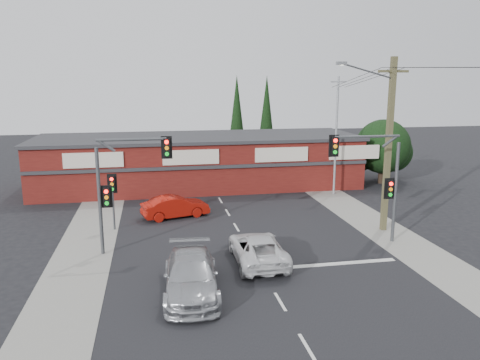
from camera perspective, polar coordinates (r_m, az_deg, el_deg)
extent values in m
plane|color=black|center=(23.72, 1.76, -9.48)|extent=(120.00, 120.00, 0.00)
cube|color=black|center=(28.33, -0.43, -5.83)|extent=(14.00, 70.00, 0.01)
cube|color=gray|center=(28.16, -17.82, -6.53)|extent=(3.00, 70.00, 0.02)
cube|color=gray|center=(30.93, 15.31, -4.72)|extent=(3.00, 70.00, 0.02)
cube|color=silver|center=(23.36, 11.12, -10.02)|extent=(6.50, 0.35, 0.01)
imported|color=silver|center=(22.98, 2.19, -8.34)|extent=(2.39, 5.06, 1.40)
imported|color=#A9ACAF|center=(19.85, -5.98, -11.52)|extent=(2.55, 5.57, 1.58)
imported|color=#A5140A|center=(30.56, -7.89, -3.24)|extent=(4.55, 2.58, 1.42)
cube|color=silver|center=(16.69, 8.14, -19.45)|extent=(0.12, 1.60, 0.01)
cube|color=silver|center=(19.44, 4.93, -14.55)|extent=(0.12, 1.60, 0.01)
cube|color=silver|center=(22.33, 2.62, -10.86)|extent=(0.12, 1.60, 0.01)
cube|color=silver|center=(25.33, 0.89, -8.01)|extent=(0.12, 1.60, 0.01)
cube|color=silver|center=(28.39, -0.45, -5.77)|extent=(0.12, 1.60, 0.01)
cube|color=silver|center=(31.49, -1.53, -3.97)|extent=(0.12, 1.60, 0.01)
cube|color=silver|center=(34.64, -2.40, -2.49)|extent=(0.12, 1.60, 0.01)
cube|color=silver|center=(37.80, -3.13, -1.26)|extent=(0.12, 1.60, 0.01)
cube|color=#531310|center=(39.30, -5.01, 2.18)|extent=(26.00, 8.00, 4.00)
cube|color=#2D2D30|center=(38.99, -5.06, 5.22)|extent=(26.40, 8.40, 0.25)
cube|color=beige|center=(35.19, -17.44, 2.33)|extent=(4.20, 0.12, 1.10)
cube|color=beige|center=(35.05, -6.00, 2.78)|extent=(4.20, 0.12, 1.10)
cube|color=beige|center=(36.29, 5.10, 3.12)|extent=(4.20, 0.12, 1.10)
cube|color=beige|center=(38.35, 13.78, 3.30)|extent=(4.20, 0.12, 1.10)
cube|color=#2D2D30|center=(35.23, -4.34, 1.54)|extent=(26.00, 0.15, 0.25)
cylinder|color=#2D2116|center=(42.05, 16.83, 0.83)|extent=(0.50, 0.50, 1.80)
sphere|color=black|center=(41.69, 17.02, 3.93)|extent=(4.60, 4.60, 4.60)
sphere|color=black|center=(43.36, 18.12, 3.23)|extent=(3.40, 3.40, 3.40)
sphere|color=black|center=(42.48, 14.52, 2.99)|extent=(2.80, 2.80, 2.80)
cylinder|color=#2D2116|center=(46.92, -0.38, 2.60)|extent=(0.24, 0.24, 2.00)
cone|color=black|center=(46.40, -0.39, 8.09)|extent=(1.80, 1.80, 7.50)
cylinder|color=#2D2116|center=(49.58, 3.19, 3.09)|extent=(0.24, 0.24, 2.00)
cone|color=black|center=(49.08, 3.25, 8.29)|extent=(1.80, 1.80, 7.50)
cylinder|color=#47494C|center=(24.42, -16.73, -2.58)|extent=(0.18, 0.18, 5.50)
cylinder|color=#47494C|center=(23.73, -13.09, 4.83)|extent=(3.40, 0.14, 0.14)
cylinder|color=#47494C|center=(23.84, -15.91, 3.99)|extent=(0.82, 0.14, 0.63)
cube|color=black|center=(23.77, -8.93, 3.92)|extent=(0.32, 0.22, 0.95)
cube|color=black|center=(23.84, -8.94, 3.94)|extent=(0.55, 0.04, 1.15)
cylinder|color=#FF0C07|center=(23.61, -8.94, 4.59)|extent=(0.20, 0.06, 0.20)
cylinder|color=orange|center=(23.65, -8.92, 3.87)|extent=(0.20, 0.06, 0.20)
cylinder|color=#0CE526|center=(23.69, -8.90, 3.16)|extent=(0.20, 0.06, 0.20)
cube|color=black|center=(24.33, -15.95, -1.98)|extent=(0.32, 0.22, 0.95)
cube|color=black|center=(24.39, -15.93, -1.94)|extent=(0.55, 0.04, 1.15)
cylinder|color=#FF0C07|center=(24.13, -16.01, -1.37)|extent=(0.20, 0.06, 0.20)
cylinder|color=orange|center=(24.20, -15.97, -2.06)|extent=(0.20, 0.06, 0.20)
cylinder|color=#0CE526|center=(24.27, -15.93, -2.74)|extent=(0.20, 0.06, 0.20)
cylinder|color=#47494C|center=(26.59, 18.40, -1.51)|extent=(0.18, 0.18, 5.50)
cylinder|color=#47494C|center=(25.24, 15.28, 5.13)|extent=(3.60, 0.14, 0.14)
cylinder|color=#47494C|center=(25.85, 17.76, 4.47)|extent=(0.82, 0.14, 0.63)
cube|color=black|center=(24.57, 11.43, 4.08)|extent=(0.32, 0.22, 0.95)
cube|color=black|center=(24.63, 11.37, 4.11)|extent=(0.55, 0.04, 1.15)
cylinder|color=#FF0C07|center=(24.41, 11.57, 4.74)|extent=(0.20, 0.06, 0.20)
cylinder|color=orange|center=(24.45, 11.54, 4.04)|extent=(0.20, 0.06, 0.20)
cylinder|color=#0CE526|center=(24.49, 11.51, 3.35)|extent=(0.20, 0.06, 0.20)
cube|color=black|center=(26.37, 17.77, -1.03)|extent=(0.32, 0.22, 0.95)
cube|color=black|center=(26.43, 17.70, -0.99)|extent=(0.55, 0.04, 1.15)
cylinder|color=#FF0C07|center=(26.20, 17.95, -0.45)|extent=(0.20, 0.06, 0.20)
cylinder|color=orange|center=(26.26, 17.91, -1.09)|extent=(0.20, 0.06, 0.20)
cylinder|color=#0CE526|center=(26.33, 17.86, -1.72)|extent=(0.20, 0.06, 0.20)
cylinder|color=#47494C|center=(28.56, -15.19, -2.99)|extent=(0.12, 0.12, 3.00)
cube|color=black|center=(28.26, -15.33, -0.44)|extent=(0.32, 0.22, 0.95)
cube|color=black|center=(28.33, -15.32, -0.41)|extent=(0.55, 0.04, 1.15)
cylinder|color=#FF0C07|center=(28.07, -15.39, 0.10)|extent=(0.20, 0.06, 0.20)
cylinder|color=orange|center=(28.13, -15.35, -0.50)|extent=(0.20, 0.06, 0.20)
cylinder|color=#0CE526|center=(28.20, -15.32, -1.10)|extent=(0.20, 0.06, 0.20)
cube|color=brown|center=(28.15, 17.64, 3.92)|extent=(0.30, 0.30, 10.00)
cube|color=brown|center=(27.91, 18.20, 12.48)|extent=(1.80, 0.14, 0.14)
cylinder|color=#47494C|center=(27.05, 15.31, 12.69)|extent=(3.23, 0.39, 0.89)
cube|color=slate|center=(26.27, 12.27, 13.74)|extent=(0.55, 0.25, 0.18)
cylinder|color=silver|center=(26.27, 12.26, 13.52)|extent=(0.28, 0.28, 0.05)
cylinder|color=gray|center=(36.51, 11.63, 5.19)|extent=(0.16, 0.16, 9.00)
cube|color=gray|center=(36.27, 11.91, 11.63)|extent=(1.20, 0.10, 0.10)
cylinder|color=black|center=(31.80, 13.64, 11.89)|extent=(0.73, 9.01, 1.22)
cylinder|color=black|center=(32.04, 14.63, 11.84)|extent=(0.52, 9.00, 1.22)
cylinder|color=black|center=(32.30, 15.60, 11.79)|extent=(0.31, 9.00, 1.22)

